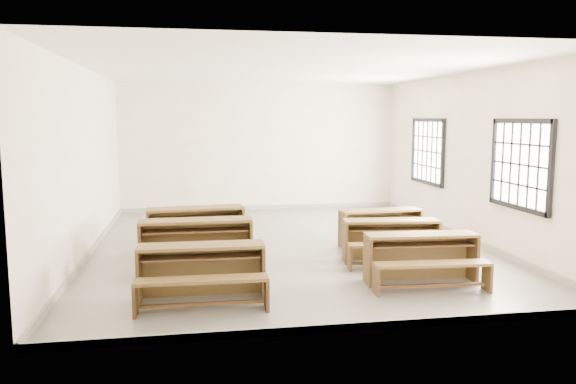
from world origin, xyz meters
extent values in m
plane|color=slate|center=(0.00, 0.00, 0.00)|extent=(8.50, 8.50, 0.00)
cube|color=white|center=(0.00, 0.00, 3.18)|extent=(7.00, 8.50, 0.05)
cube|color=white|center=(0.00, 4.22, 1.60)|extent=(7.00, 0.05, 3.20)
cube|color=white|center=(0.00, -4.22, 1.60)|extent=(7.00, 0.05, 3.20)
cube|color=white|center=(-3.48, 0.00, 1.60)|extent=(0.05, 8.50, 3.20)
cube|color=white|center=(3.48, 0.00, 1.60)|extent=(0.05, 8.50, 3.20)
cube|color=gray|center=(0.00, 4.23, 0.05)|extent=(7.00, 0.04, 0.10)
cube|color=gray|center=(0.00, -4.23, 0.05)|extent=(7.00, 0.04, 0.10)
cube|color=gray|center=(-3.48, 0.00, 0.05)|extent=(0.04, 8.50, 0.10)
cube|color=gray|center=(3.48, 0.00, 0.05)|extent=(0.04, 8.50, 0.10)
cube|color=white|center=(3.47, -1.80, 1.60)|extent=(0.02, 1.50, 1.30)
cube|color=black|center=(3.45, -1.80, 2.29)|extent=(0.06, 1.62, 0.08)
cube|color=black|center=(3.45, -1.80, 0.91)|extent=(0.06, 1.62, 0.08)
cube|color=black|center=(3.45, -2.59, 1.60)|extent=(0.06, 0.08, 1.46)
cube|color=black|center=(3.45, -1.01, 1.60)|extent=(0.06, 0.08, 1.46)
cube|color=white|center=(3.47, 1.80, 1.60)|extent=(0.02, 1.50, 1.30)
cube|color=black|center=(3.45, 1.80, 2.29)|extent=(0.06, 1.62, 0.08)
cube|color=black|center=(3.45, 1.80, 0.91)|extent=(0.06, 1.62, 0.08)
cube|color=black|center=(3.45, 1.01, 1.60)|extent=(0.06, 0.08, 1.46)
cube|color=black|center=(3.45, 2.59, 1.60)|extent=(0.06, 0.08, 1.46)
cube|color=brown|center=(-1.61, -2.84, 0.71)|extent=(1.62, 0.43, 0.04)
cube|color=brown|center=(-1.61, -2.66, 0.34)|extent=(1.62, 0.07, 0.69)
cube|color=#4D371A|center=(-2.40, -2.82, 0.34)|extent=(0.05, 0.40, 0.69)
cube|color=#4D371A|center=(-0.83, -2.85, 0.34)|extent=(0.05, 0.40, 0.69)
cube|color=#4D371A|center=(-1.61, -2.86, 0.57)|extent=(1.50, 0.33, 0.02)
cube|color=brown|center=(-1.62, -3.33, 0.40)|extent=(1.62, 0.31, 0.04)
cube|color=#4D371A|center=(-2.41, -3.32, 0.19)|extent=(0.05, 0.28, 0.38)
cube|color=#4D371A|center=(-0.83, -3.35, 0.19)|extent=(0.05, 0.28, 0.38)
cube|color=#4D371A|center=(-1.62, -3.33, 0.10)|extent=(1.50, 0.08, 0.04)
cube|color=brown|center=(-1.67, -1.30, 0.76)|extent=(1.73, 0.44, 0.04)
cube|color=brown|center=(-1.67, -1.10, 0.37)|extent=(1.73, 0.05, 0.74)
cube|color=#4D371A|center=(-2.52, -1.30, 0.37)|extent=(0.04, 0.43, 0.74)
cube|color=#4D371A|center=(-0.83, -1.30, 0.37)|extent=(0.04, 0.43, 0.74)
cube|color=#4D371A|center=(-1.67, -1.32, 0.61)|extent=(1.60, 0.33, 0.02)
cube|color=brown|center=(-1.67, -1.83, 0.43)|extent=(1.73, 0.31, 0.04)
cube|color=#4D371A|center=(-2.52, -1.83, 0.21)|extent=(0.04, 0.30, 0.41)
cube|color=#4D371A|center=(-0.83, -1.83, 0.21)|extent=(0.04, 0.30, 0.41)
cube|color=#4D371A|center=(-1.67, -1.83, 0.11)|extent=(1.60, 0.06, 0.04)
cube|color=brown|center=(-1.67, -0.02, 0.75)|extent=(1.74, 0.60, 0.04)
cube|color=brown|center=(-1.69, 0.17, 0.36)|extent=(1.70, 0.22, 0.73)
cube|color=#4D371A|center=(-2.50, -0.11, 0.36)|extent=(0.09, 0.43, 0.73)
cube|color=#4D371A|center=(-0.85, 0.06, 0.36)|extent=(0.09, 0.43, 0.73)
cube|color=#4D371A|center=(-1.67, -0.04, 0.60)|extent=(1.60, 0.48, 0.02)
cube|color=brown|center=(-1.62, -0.54, 0.43)|extent=(1.73, 0.47, 0.04)
cube|color=#4D371A|center=(-2.45, -0.63, 0.20)|extent=(0.07, 0.30, 0.41)
cube|color=#4D371A|center=(-0.79, -0.46, 0.20)|extent=(0.07, 0.30, 0.41)
cube|color=#4D371A|center=(-1.62, -0.54, 0.11)|extent=(1.58, 0.21, 0.04)
cube|color=brown|center=(1.48, -2.59, 0.69)|extent=(1.61, 0.50, 0.04)
cube|color=brown|center=(1.49, -2.41, 0.34)|extent=(1.58, 0.14, 0.67)
cube|color=#4D371A|center=(0.71, -2.54, 0.34)|extent=(0.07, 0.40, 0.67)
cube|color=#4D371A|center=(2.25, -2.64, 0.34)|extent=(0.07, 0.40, 0.67)
cube|color=#4D371A|center=(1.48, -2.61, 0.55)|extent=(1.48, 0.39, 0.02)
cube|color=brown|center=(1.45, -3.08, 0.40)|extent=(1.60, 0.38, 0.04)
cube|color=#4D371A|center=(0.68, -3.03, 0.19)|extent=(0.06, 0.28, 0.38)
cube|color=#4D371A|center=(2.22, -3.13, 0.19)|extent=(0.06, 0.28, 0.38)
cube|color=#4D371A|center=(1.45, -3.08, 0.10)|extent=(1.46, 0.14, 0.04)
cube|color=brown|center=(1.47, -1.40, 0.68)|extent=(1.59, 0.56, 0.04)
cube|color=brown|center=(1.49, -1.23, 0.33)|extent=(1.55, 0.21, 0.66)
cube|color=#4D371A|center=(0.72, -1.32, 0.33)|extent=(0.08, 0.39, 0.66)
cube|color=#4D371A|center=(2.22, -1.49, 0.33)|extent=(0.08, 0.39, 0.66)
cube|color=#4D371A|center=(1.47, -1.42, 0.54)|extent=(1.46, 0.45, 0.02)
cube|color=brown|center=(1.41, -1.88, 0.39)|extent=(1.57, 0.44, 0.04)
cube|color=#4D371A|center=(0.66, -1.79, 0.18)|extent=(0.07, 0.27, 0.37)
cube|color=#4D371A|center=(2.17, -1.96, 0.18)|extent=(0.07, 0.27, 0.37)
cube|color=#4D371A|center=(1.41, -1.88, 0.10)|extent=(1.43, 0.21, 0.04)
cube|color=brown|center=(1.67, -0.29, 0.66)|extent=(1.54, 0.52, 0.04)
cube|color=brown|center=(1.66, -0.12, 0.32)|extent=(1.51, 0.18, 0.64)
cube|color=#4D371A|center=(0.94, -0.35, 0.32)|extent=(0.07, 0.38, 0.64)
cube|color=#4D371A|center=(2.41, -0.22, 0.32)|extent=(0.07, 0.38, 0.64)
cube|color=#4D371A|center=(1.67, -0.30, 0.53)|extent=(1.42, 0.41, 0.02)
cube|color=brown|center=(1.72, -0.75, 0.38)|extent=(1.53, 0.41, 0.04)
cube|color=#4D371A|center=(0.98, -0.82, 0.18)|extent=(0.06, 0.27, 0.36)
cube|color=#4D371A|center=(2.45, -0.68, 0.18)|extent=(0.06, 0.27, 0.36)
cube|color=#4D371A|center=(1.72, -0.75, 0.09)|extent=(1.40, 0.18, 0.04)
camera|label=1|loc=(-1.70, -9.97, 2.34)|focal=35.00mm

